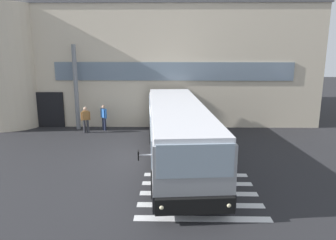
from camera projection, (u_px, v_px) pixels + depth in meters
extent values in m
cube|color=#232326|center=(153.00, 156.00, 16.06)|extent=(80.00, 90.00, 0.02)
cube|color=silver|center=(203.00, 219.00, 10.17)|extent=(4.40, 0.36, 0.01)
cube|color=silver|center=(200.00, 205.00, 11.04)|extent=(4.40, 0.36, 0.01)
cube|color=silver|center=(199.00, 194.00, 11.92)|extent=(4.40, 0.36, 0.01)
cube|color=silver|center=(197.00, 184.00, 12.80)|extent=(4.40, 0.36, 0.01)
cube|color=silver|center=(196.00, 175.00, 13.68)|extent=(4.40, 0.36, 0.01)
cube|color=beige|center=(162.00, 63.00, 26.86)|extent=(21.74, 12.00, 8.11)
cube|color=#56565B|center=(162.00, 11.00, 25.93)|extent=(21.94, 12.20, 0.30)
cylinder|color=beige|center=(7.00, 67.00, 21.72)|extent=(4.40, 4.40, 8.11)
cube|color=black|center=(51.00, 110.00, 21.75)|extent=(1.80, 0.16, 2.40)
cube|color=slate|center=(174.00, 71.00, 21.01)|extent=(15.74, 0.10, 1.20)
cylinder|color=slate|center=(76.00, 88.00, 20.82)|extent=(0.28, 0.28, 5.54)
cube|color=gray|center=(177.00, 131.00, 15.34)|extent=(3.55, 11.94, 2.15)
cube|color=black|center=(177.00, 147.00, 15.51)|extent=(3.59, 11.98, 0.55)
cube|color=silver|center=(177.00, 107.00, 15.08)|extent=(3.43, 11.73, 0.20)
cube|color=#8C9EAD|center=(195.00, 161.00, 9.53)|extent=(2.35, 0.32, 1.05)
cube|color=#8C9EAD|center=(203.00, 119.00, 15.60)|extent=(0.94, 10.52, 0.95)
cube|color=#8C9EAD|center=(150.00, 120.00, 15.44)|extent=(0.94, 10.52, 0.95)
cube|color=black|center=(195.00, 150.00, 9.45)|extent=(2.15, 0.28, 0.28)
cube|color=black|center=(195.00, 206.00, 9.71)|extent=(2.46, 0.41, 0.52)
sphere|color=beige|center=(229.00, 205.00, 9.73)|extent=(0.18, 0.18, 0.18)
sphere|color=beige|center=(161.00, 207.00, 9.60)|extent=(0.18, 0.18, 0.18)
cylinder|color=#B7B7BF|center=(145.00, 155.00, 9.60)|extent=(0.40, 0.08, 0.05)
cube|color=black|center=(138.00, 155.00, 9.59)|extent=(0.06, 0.20, 0.28)
cylinder|color=black|center=(219.00, 183.00, 11.64)|extent=(0.38, 1.02, 1.00)
cylinder|color=black|center=(155.00, 185.00, 11.50)|extent=(0.38, 1.02, 1.00)
cylinder|color=black|center=(193.00, 134.00, 18.22)|extent=(0.38, 1.02, 1.00)
cylinder|color=black|center=(152.00, 135.00, 18.08)|extent=(0.38, 1.02, 1.00)
cylinder|color=black|center=(190.00, 129.00, 19.49)|extent=(0.38, 1.02, 1.00)
cylinder|color=black|center=(152.00, 129.00, 19.34)|extent=(0.38, 1.02, 1.00)
cylinder|color=#2D2D33|center=(88.00, 126.00, 20.41)|extent=(0.15, 0.15, 0.85)
cylinder|color=#2D2D33|center=(85.00, 126.00, 20.34)|extent=(0.15, 0.15, 0.85)
cube|color=#996633|center=(86.00, 115.00, 20.21)|extent=(0.43, 0.34, 0.58)
sphere|color=tan|center=(85.00, 109.00, 20.12)|extent=(0.23, 0.23, 0.23)
cylinder|color=#996633|center=(90.00, 116.00, 20.31)|extent=(0.09, 0.09, 0.55)
cylinder|color=#996633|center=(81.00, 116.00, 20.14)|extent=(0.09, 0.09, 0.55)
cube|color=black|center=(85.00, 115.00, 20.37)|extent=(0.35, 0.28, 0.44)
cylinder|color=#1E2338|center=(105.00, 124.00, 20.97)|extent=(0.15, 0.15, 0.85)
cylinder|color=#1E2338|center=(103.00, 124.00, 21.11)|extent=(0.15, 0.15, 0.85)
cube|color=#2659A5|center=(104.00, 113.00, 20.88)|extent=(0.43, 0.42, 0.58)
sphere|color=tan|center=(103.00, 107.00, 20.79)|extent=(0.23, 0.23, 0.23)
cylinder|color=#2659A5|center=(106.00, 114.00, 20.72)|extent=(0.09, 0.09, 0.55)
cylinder|color=#2659A5|center=(101.00, 113.00, 21.06)|extent=(0.09, 0.09, 0.55)
cylinder|color=yellow|center=(196.00, 130.00, 19.42)|extent=(0.18, 0.18, 0.90)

